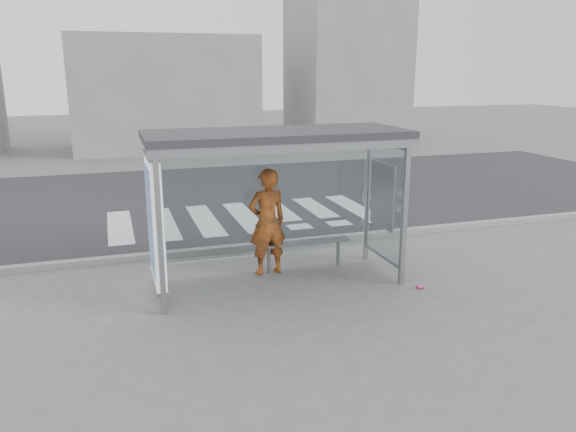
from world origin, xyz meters
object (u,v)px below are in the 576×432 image
object	(u,v)px
person	(267,222)
soda_can	(420,287)
bus_shelter	(254,170)
bench	(304,242)

from	to	relation	value
person	soda_can	distance (m)	2.86
bus_shelter	bench	bearing A→B (deg)	23.43
bus_shelter	bench	size ratio (longest dim) A/B	2.46
person	soda_can	size ratio (longest dim) A/B	14.95
bus_shelter	bench	xyz separation A→B (m)	(1.02, 0.44, -1.45)
person	bench	distance (m)	0.81
bus_shelter	person	bearing A→B (deg)	53.04
bench	soda_can	distance (m)	2.22
person	bench	xyz separation A→B (m)	(0.69, 0.00, -0.43)
soda_can	person	bearing A→B (deg)	145.92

